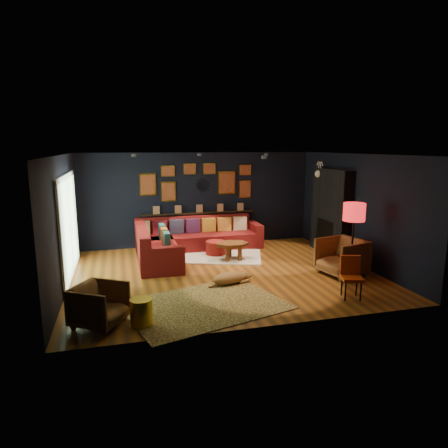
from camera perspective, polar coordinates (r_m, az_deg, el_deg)
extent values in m
plane|color=#9A5B1C|center=(8.93, -0.04, -7.02)|extent=(6.50, 6.50, 0.00)
plane|color=black|center=(11.26, -3.62, 3.55)|extent=(6.50, 0.00, 6.50)
plane|color=black|center=(6.05, 6.64, -3.11)|extent=(6.50, 0.00, 6.50)
plane|color=black|center=(8.40, -21.99, 0.16)|extent=(0.00, 5.50, 5.50)
plane|color=black|center=(9.94, 18.40, 1.99)|extent=(0.00, 5.50, 5.50)
plane|color=white|center=(8.49, -0.04, 9.91)|extent=(6.50, 6.50, 0.00)
cube|color=maroon|center=(10.94, -4.07, -2.49)|extent=(3.20, 0.95, 0.42)
cube|color=maroon|center=(11.19, -4.44, 0.02)|extent=(3.20, 0.24, 0.46)
cube|color=maroon|center=(11.35, 4.39, -1.43)|extent=(0.22, 0.95, 0.64)
cube|color=maroon|center=(9.73, -9.38, -4.34)|extent=(0.95, 2.20, 0.42)
cube|color=maroon|center=(9.61, -11.56, -2.04)|extent=(0.24, 2.20, 0.46)
cube|color=maroon|center=(8.75, -8.75, -5.34)|extent=(0.95, 0.22, 0.64)
cube|color=#D8B582|center=(10.83, -11.54, -0.60)|extent=(0.38, 0.14, 0.38)
cube|color=maroon|center=(10.87, -9.17, -0.49)|extent=(0.38, 0.14, 0.38)
cube|color=#343557|center=(10.92, -6.82, -0.37)|extent=(0.38, 0.14, 0.38)
cube|color=#46204B|center=(10.99, -4.50, -0.25)|extent=(0.38, 0.14, 0.38)
cube|color=#BA8027|center=(11.08, -2.21, -0.13)|extent=(0.38, 0.14, 0.38)
cube|color=#C78531|center=(11.18, 0.04, -0.02)|extent=(0.38, 0.14, 0.38)
cube|color=beige|center=(11.30, 2.24, 0.10)|extent=(0.38, 0.14, 0.38)
cube|color=#175C5B|center=(10.33, -8.84, -1.08)|extent=(0.14, 0.38, 0.38)
cube|color=#934B1A|center=(9.85, -8.52, -1.67)|extent=(0.14, 0.38, 0.38)
cube|color=#275B5D|center=(9.36, -8.18, -2.33)|extent=(0.14, 0.38, 0.38)
cube|color=black|center=(11.25, -3.53, 1.59)|extent=(3.20, 0.12, 0.04)
cube|color=gold|center=(11.00, -10.83, 5.55)|extent=(0.45, 0.03, 0.60)
cube|color=#9E4B28|center=(10.98, -10.82, 5.54)|extent=(0.38, 0.01, 0.51)
cube|color=gold|center=(11.07, -7.94, 4.64)|extent=(0.40, 0.03, 0.55)
cube|color=#9E4B28|center=(11.05, -7.93, 4.63)|extent=(0.34, 0.01, 0.47)
cube|color=gold|center=(11.02, -8.02, 7.48)|extent=(0.38, 0.03, 0.30)
cube|color=#9E4B28|center=(11.00, -8.01, 7.47)|extent=(0.32, 0.01, 0.25)
cube|color=gold|center=(11.36, 0.36, 5.92)|extent=(0.50, 0.03, 0.65)
cube|color=#9E4B28|center=(11.35, 0.38, 5.92)|extent=(0.42, 0.01, 0.55)
cube|color=gold|center=(11.54, 3.00, 4.99)|extent=(0.35, 0.03, 0.50)
cube|color=#9E4B28|center=(11.52, 3.03, 4.98)|extent=(0.30, 0.01, 0.42)
cube|color=gold|center=(11.49, 3.03, 7.72)|extent=(0.35, 0.03, 0.30)
cube|color=#9E4B28|center=(11.48, 3.06, 7.71)|extent=(0.30, 0.01, 0.25)
cube|color=gold|center=(11.11, -4.92, 7.83)|extent=(0.35, 0.03, 0.30)
cube|color=#9E4B28|center=(11.09, -4.91, 7.83)|extent=(0.30, 0.01, 0.25)
cube|color=gold|center=(11.21, -2.13, 7.90)|extent=(0.35, 0.03, 0.30)
cube|color=#9E4B28|center=(11.20, -2.11, 7.89)|extent=(0.30, 0.01, 0.25)
cylinder|color=silver|center=(11.21, -3.12, 5.58)|extent=(0.28, 0.03, 0.28)
cone|color=gold|center=(11.25, -2.01, 5.61)|extent=(0.03, 0.16, 0.03)
cone|color=gold|center=(11.24, -2.10, 6.03)|extent=(0.04, 0.16, 0.04)
cone|color=gold|center=(11.23, -2.34, 6.39)|extent=(0.04, 0.16, 0.04)
cone|color=gold|center=(11.21, -2.70, 6.62)|extent=(0.04, 0.16, 0.04)
cone|color=gold|center=(11.19, -3.13, 6.70)|extent=(0.03, 0.16, 0.03)
cone|color=gold|center=(11.17, -3.55, 6.60)|extent=(0.04, 0.16, 0.04)
cone|color=gold|center=(11.16, -3.91, 6.35)|extent=(0.04, 0.16, 0.04)
cone|color=gold|center=(11.16, -4.15, 5.98)|extent=(0.04, 0.16, 0.04)
cone|color=gold|center=(11.16, -4.23, 5.54)|extent=(0.03, 0.16, 0.03)
cone|color=gold|center=(11.18, -4.13, 5.12)|extent=(0.04, 0.16, 0.04)
cone|color=gold|center=(11.19, -3.89, 4.76)|extent=(0.04, 0.16, 0.04)
cone|color=gold|center=(11.21, -3.53, 4.53)|extent=(0.04, 0.16, 0.04)
cone|color=gold|center=(11.23, -3.10, 4.46)|extent=(0.03, 0.16, 0.03)
cone|color=gold|center=(11.25, -2.68, 4.56)|extent=(0.04, 0.16, 0.04)
cone|color=gold|center=(11.26, -2.33, 4.81)|extent=(0.04, 0.16, 0.04)
cone|color=gold|center=(11.26, -2.09, 5.18)|extent=(0.04, 0.16, 0.04)
cube|color=black|center=(10.65, 15.03, 1.66)|extent=(0.30, 1.60, 2.20)
cube|color=black|center=(10.74, 14.58, -1.77)|extent=(0.20, 0.80, 0.90)
cone|color=white|center=(11.02, 14.39, 6.98)|extent=(0.35, 0.28, 0.28)
sphere|color=white|center=(10.91, 13.38, 6.99)|extent=(0.20, 0.20, 0.20)
cylinder|color=white|center=(10.86, 13.66, 7.86)|extent=(0.02, 0.10, 0.28)
cylinder|color=white|center=(10.97, 13.36, 7.90)|extent=(0.02, 0.10, 0.28)
cube|color=white|center=(9.02, -21.26, -0.37)|extent=(0.04, 2.80, 2.20)
cube|color=#A5CE9D|center=(9.02, -21.11, -0.37)|extent=(0.01, 2.60, 2.00)
cube|color=white|center=(9.02, -21.08, -0.36)|extent=(0.02, 0.06, 2.00)
cylinder|color=black|center=(9.41, -12.78, 9.52)|extent=(0.10, 0.10, 0.06)
cylinder|color=black|center=(10.00, -3.54, 9.84)|extent=(0.10, 0.10, 0.06)
cylinder|color=black|center=(10.06, 6.02, 9.81)|extent=(0.10, 0.10, 0.06)
cylinder|color=black|center=(7.91, 5.74, 9.48)|extent=(0.10, 0.10, 0.06)
cube|color=white|center=(10.20, -0.33, -4.62)|extent=(2.32, 1.98, 0.03)
cube|color=tan|center=(7.21, -2.81, -11.50)|extent=(3.12, 2.60, 0.02)
cylinder|color=brown|center=(9.67, 0.50, -4.39)|extent=(0.10, 0.10, 0.33)
cylinder|color=brown|center=(9.75, 2.28, -4.26)|extent=(0.10, 0.10, 0.33)
cylinder|color=brown|center=(10.05, 0.81, -3.79)|extent=(0.10, 0.10, 0.33)
cylinder|color=maroon|center=(10.31, -1.20, -3.39)|extent=(0.52, 0.52, 0.34)
imported|color=#C2783B|center=(6.64, -17.40, -10.72)|extent=(0.95, 0.96, 0.73)
imported|color=#C2783B|center=(9.05, 16.48, -4.29)|extent=(0.99, 1.03, 0.89)
cylinder|color=gold|center=(6.52, -11.72, -12.25)|extent=(0.35, 0.35, 0.44)
cylinder|color=black|center=(7.66, 16.96, -9.12)|extent=(0.03, 0.03, 0.38)
cylinder|color=black|center=(7.74, 18.96, -9.05)|extent=(0.03, 0.03, 0.38)
cylinder|color=black|center=(7.91, 16.47, -8.44)|extent=(0.03, 0.03, 0.38)
cylinder|color=black|center=(7.98, 18.41, -8.38)|extent=(0.03, 0.03, 0.38)
cube|color=#DF4713|center=(7.76, 17.78, -7.41)|extent=(0.46, 0.46, 0.06)
cube|color=#DF4713|center=(7.84, 17.59, -5.58)|extent=(0.36, 0.16, 0.37)
cylinder|color=black|center=(8.96, 17.56, -7.34)|extent=(0.27, 0.27, 0.04)
cylinder|color=black|center=(8.78, 17.82, -3.14)|extent=(0.04, 0.04, 1.32)
cylinder|color=red|center=(8.63, 18.11, 1.65)|extent=(0.45, 0.45, 0.37)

